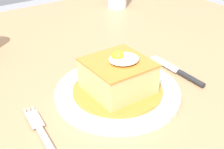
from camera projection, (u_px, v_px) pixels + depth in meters
name	position (u px, v px, depth m)	size (l,w,h in m)	color
dining_table	(80.00, 102.00, 0.77)	(1.39, 1.06, 0.74)	#A87F56
main_plate	(118.00, 92.00, 0.64)	(0.26, 0.26, 0.02)	white
sandwich_meal	(118.00, 77.00, 0.62)	(0.18, 0.18, 0.09)	orange
fork	(42.00, 133.00, 0.53)	(0.03, 0.14, 0.01)	silver
knife	(183.00, 74.00, 0.70)	(0.02, 0.17, 0.01)	#262628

